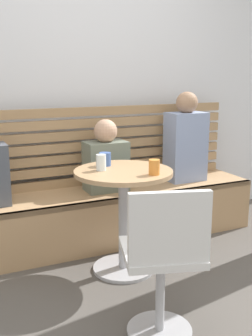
{
  "coord_description": "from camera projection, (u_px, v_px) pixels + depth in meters",
  "views": [
    {
      "loc": [
        -1.2,
        -1.85,
        1.39
      ],
      "look_at": [
        -0.02,
        0.66,
        0.75
      ],
      "focal_mm": 44.27,
      "sensor_mm": 36.0,
      "label": 1
    }
  ],
  "objects": [
    {
      "name": "ground",
      "position": [
        177.0,
        314.0,
        2.44
      ],
      "size": [
        8.0,
        8.0,
        0.0
      ],
      "primitive_type": "plane",
      "color": "#514C47"
    },
    {
      "name": "cafe_table",
      "position": [
        123.0,
        201.0,
        2.88
      ],
      "size": [
        0.68,
        0.68,
        0.74
      ],
      "color": "#ADADB2",
      "rests_on": "ground"
    },
    {
      "name": "booth_backrest",
      "position": [
        90.0,
        146.0,
        3.54
      ],
      "size": [
        2.65,
        0.04,
        0.67
      ],
      "color": "#A68157",
      "rests_on": "booth_bench"
    },
    {
      "name": "cup_mug_blue",
      "position": [
        105.0,
        159.0,
        2.95
      ],
      "size": [
        0.08,
        0.08,
        0.09
      ],
      "primitive_type": "cylinder",
      "color": "#3D5B9E",
      "rests_on": "cafe_table"
    },
    {
      "name": "person_adult",
      "position": [
        186.0,
        141.0,
        3.67
      ],
      "size": [
        0.34,
        0.22,
        0.79
      ],
      "color": "#8C9EC6",
      "rests_on": "booth_bench"
    },
    {
      "name": "cup_tumbler_orange",
      "position": [
        154.0,
        167.0,
        2.69
      ],
      "size": [
        0.07,
        0.07,
        0.1
      ],
      "primitive_type": "cylinder",
      "color": "orange",
      "rests_on": "cafe_table"
    },
    {
      "name": "person_child_left",
      "position": [
        106.0,
        160.0,
        3.37
      ],
      "size": [
        0.34,
        0.22,
        0.59
      ],
      "color": "slate",
      "rests_on": "booth_bench"
    },
    {
      "name": "cup_water_clear",
      "position": [
        101.0,
        162.0,
        2.81
      ],
      "size": [
        0.07,
        0.07,
        0.11
      ],
      "primitive_type": "cylinder",
      "color": "white",
      "rests_on": "cafe_table"
    },
    {
      "name": "back_wall",
      "position": [
        80.0,
        65.0,
        3.56
      ],
      "size": [
        5.2,
        0.1,
        2.9
      ],
      "primitive_type": "cube",
      "color": "silver",
      "rests_on": "ground"
    },
    {
      "name": "booth_bench",
      "position": [
        101.0,
        216.0,
        3.45
      ],
      "size": [
        2.7,
        0.52,
        0.44
      ],
      "color": "tan",
      "rests_on": "ground"
    },
    {
      "name": "white_chair",
      "position": [
        164.0,
        258.0,
        2.11
      ],
      "size": [
        0.5,
        0.5,
        0.85
      ],
      "color": "#ADADB2",
      "rests_on": "ground"
    }
  ]
}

